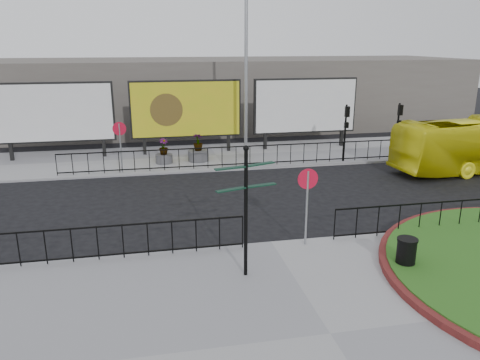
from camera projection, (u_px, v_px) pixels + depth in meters
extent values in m
plane|color=black|center=(271.00, 245.00, 14.99)|extent=(90.00, 90.00, 0.00)
cube|color=gray|center=(330.00, 336.00, 10.27)|extent=(30.00, 10.00, 0.12)
cube|color=gray|center=(216.00, 156.00, 26.25)|extent=(44.00, 6.00, 0.12)
cylinder|color=gray|center=(121.00, 148.00, 22.50)|extent=(0.07, 0.07, 2.40)
cylinder|color=#B40C26|center=(119.00, 129.00, 22.23)|extent=(0.64, 0.03, 0.64)
cylinder|color=white|center=(119.00, 129.00, 22.25)|extent=(0.50, 0.03, 0.50)
cylinder|color=gray|center=(307.00, 208.00, 14.42)|extent=(0.07, 0.07, 2.40)
cylinder|color=#B40C26|center=(308.00, 179.00, 14.15)|extent=(0.64, 0.03, 0.64)
cylinder|color=white|center=(308.00, 179.00, 14.17)|extent=(0.50, 0.03, 0.50)
cube|color=black|center=(11.00, 151.00, 24.98)|extent=(0.18, 0.18, 1.00)
cube|color=black|center=(104.00, 147.00, 25.88)|extent=(0.18, 0.18, 1.00)
cube|color=black|center=(54.00, 113.00, 24.86)|extent=(6.20, 0.25, 3.20)
cube|color=silver|center=(54.00, 113.00, 24.71)|extent=(6.00, 0.06, 3.00)
cube|color=black|center=(145.00, 146.00, 26.29)|extent=(0.18, 0.18, 1.00)
cube|color=black|center=(228.00, 142.00, 27.20)|extent=(0.18, 0.18, 1.00)
cube|color=black|center=(186.00, 109.00, 26.17)|extent=(6.20, 0.25, 3.20)
cube|color=gold|center=(186.00, 109.00, 26.02)|extent=(6.00, 0.06, 3.00)
cube|color=black|center=(265.00, 141.00, 27.61)|extent=(0.18, 0.18, 1.00)
cube|color=black|center=(341.00, 138.00, 28.51)|extent=(0.18, 0.18, 1.00)
cube|color=black|center=(305.00, 106.00, 27.49)|extent=(6.20, 0.25, 3.20)
cube|color=silver|center=(306.00, 106.00, 27.34)|extent=(6.00, 0.06, 3.00)
cylinder|color=gray|center=(246.00, 74.00, 24.29)|extent=(0.18, 0.18, 9.00)
cylinder|color=black|center=(345.00, 133.00, 24.58)|extent=(0.10, 0.10, 3.00)
cube|color=black|center=(347.00, 112.00, 24.14)|extent=(0.22, 0.18, 0.55)
cube|color=black|center=(346.00, 125.00, 24.34)|extent=(0.20, 0.16, 0.30)
cylinder|color=black|center=(397.00, 131.00, 25.15)|extent=(0.10, 0.10, 3.00)
cube|color=black|center=(400.00, 110.00, 24.71)|extent=(0.22, 0.18, 0.55)
cube|color=black|center=(399.00, 123.00, 24.91)|extent=(0.20, 0.16, 0.30)
cube|color=#5C5650|center=(196.00, 93.00, 34.95)|extent=(40.00, 10.00, 5.00)
cylinder|color=black|center=(246.00, 215.00, 12.34)|extent=(0.10, 0.10, 3.50)
sphere|color=black|center=(246.00, 148.00, 11.83)|extent=(0.15, 0.15, 0.15)
cube|color=black|center=(230.00, 168.00, 11.80)|extent=(0.83, 0.31, 0.03)
cube|color=black|center=(260.00, 164.00, 12.18)|extent=(0.82, 0.43, 0.03)
cube|color=black|center=(231.00, 190.00, 11.92)|extent=(0.83, 0.39, 0.03)
cube|color=black|center=(261.00, 185.00, 12.29)|extent=(0.83, 0.31, 0.03)
cylinder|color=black|center=(406.00, 255.00, 13.00)|extent=(0.53, 0.53, 0.88)
cylinder|color=black|center=(408.00, 240.00, 12.87)|extent=(0.57, 0.57, 0.06)
cylinder|color=#4C4C4F|center=(164.00, 159.00, 24.51)|extent=(0.88, 0.88, 0.46)
imported|color=#1B5216|center=(164.00, 147.00, 24.32)|extent=(0.62, 0.62, 0.84)
cylinder|color=#4C4C4F|center=(198.00, 156.00, 24.94)|extent=(1.09, 1.09, 0.57)
imported|color=#1B5216|center=(198.00, 142.00, 24.73)|extent=(0.66, 0.66, 0.92)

